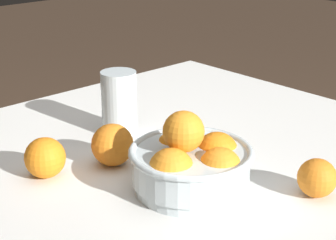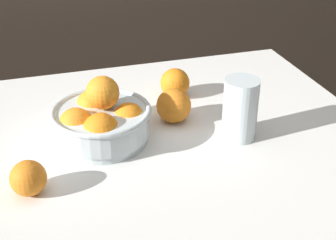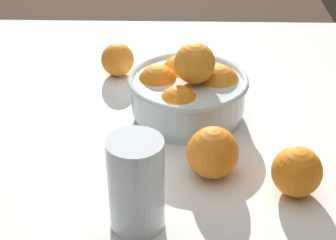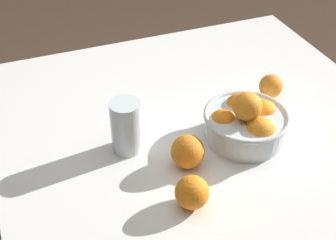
% 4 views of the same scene
% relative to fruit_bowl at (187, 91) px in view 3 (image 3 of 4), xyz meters
% --- Properties ---
extents(dining_table, '(1.09, 1.02, 0.74)m').
position_rel_fruit_bowl_xyz_m(dining_table, '(0.08, -0.11, -0.13)').
color(dining_table, white).
rests_on(dining_table, ground_plane).
extents(fruit_bowl, '(0.22, 0.22, 0.15)m').
position_rel_fruit_bowl_xyz_m(fruit_bowl, '(0.00, 0.00, 0.00)').
color(fruit_bowl, silver).
rests_on(fruit_bowl, dining_table).
extents(juice_glass, '(0.08, 0.08, 0.14)m').
position_rel_fruit_bowl_xyz_m(juice_glass, '(0.30, -0.07, 0.01)').
color(juice_glass, '#F4A314').
rests_on(juice_glass, dining_table).
extents(orange_loose_near_bowl, '(0.08, 0.08, 0.08)m').
position_rel_fruit_bowl_xyz_m(orange_loose_near_bowl, '(0.22, 0.16, -0.01)').
color(orange_loose_near_bowl, orange).
rests_on(orange_loose_near_bowl, dining_table).
extents(orange_loose_front, '(0.08, 0.08, 0.08)m').
position_rel_fruit_bowl_xyz_m(orange_loose_front, '(0.18, 0.04, -0.01)').
color(orange_loose_front, orange).
rests_on(orange_loose_front, dining_table).
extents(orange_loose_aside, '(0.07, 0.07, 0.07)m').
position_rel_fruit_bowl_xyz_m(orange_loose_aside, '(-0.16, -0.14, -0.02)').
color(orange_loose_aside, orange).
rests_on(orange_loose_aside, dining_table).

